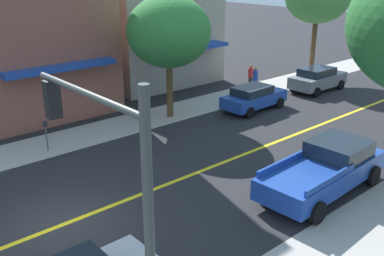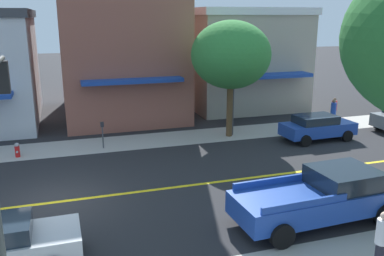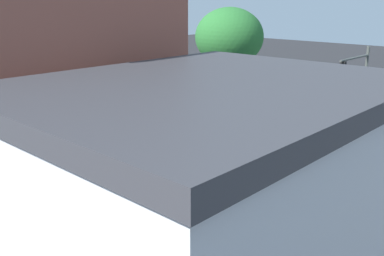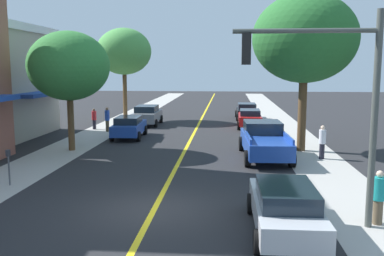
% 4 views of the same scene
% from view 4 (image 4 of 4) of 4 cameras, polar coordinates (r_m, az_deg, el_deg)
% --- Properties ---
extents(ground_plane, '(140.00, 140.00, 0.00)m').
position_cam_4_polar(ground_plane, '(14.60, -5.04, -10.71)').
color(ground_plane, '#262628').
extents(sidewalk_right, '(2.91, 126.00, 0.01)m').
position_cam_4_polar(sidewalk_right, '(15.08, 22.30, -10.67)').
color(sidewalk_right, '#ADA8A0').
rests_on(sidewalk_right, ground).
extents(road_centerline_stripe, '(0.20, 126.00, 0.00)m').
position_cam_4_polar(road_centerline_stripe, '(14.60, -5.04, -10.70)').
color(road_centerline_stripe, yellow).
rests_on(road_centerline_stripe, ground).
extents(street_tree_left_near, '(4.52, 4.52, 6.68)m').
position_cam_4_polar(street_tree_left_near, '(25.00, -16.07, 7.90)').
color(street_tree_left_near, brown).
rests_on(street_tree_left_near, ground).
extents(street_tree_right_corner, '(4.75, 4.75, 8.06)m').
position_cam_4_polar(street_tree_right_corner, '(38.35, -9.02, 9.99)').
color(street_tree_right_corner, brown).
rests_on(street_tree_right_corner, ground).
extents(street_tree_left_far, '(5.73, 5.73, 8.70)m').
position_cam_4_polar(street_tree_left_far, '(24.72, 14.76, 11.41)').
color(street_tree_left_far, brown).
rests_on(street_tree_left_far, ground).
extents(parking_meter, '(0.12, 0.18, 1.45)m').
position_cam_4_polar(parking_meter, '(18.60, -23.20, -4.19)').
color(parking_meter, '#4C4C51').
rests_on(parking_meter, ground).
extents(traffic_light_mast, '(4.19, 0.32, 6.31)m').
position_cam_4_polar(traffic_light_mast, '(12.96, 18.13, 5.06)').
color(traffic_light_mast, '#474C47').
rests_on(traffic_light_mast, ground).
extents(street_lamp, '(0.70, 0.36, 6.51)m').
position_cam_4_polar(street_lamp, '(25.32, -16.21, 6.24)').
color(street_lamp, '#38383D').
rests_on(street_lamp, ground).
extents(red_sedan_right_curb, '(1.96, 4.12, 1.43)m').
position_cam_4_polar(red_sedan_right_curb, '(33.71, 7.68, 1.34)').
color(red_sedan_right_curb, red).
rests_on(red_sedan_right_curb, ground).
extents(blue_sedan_left_curb, '(2.05, 4.26, 1.46)m').
position_cam_4_polar(blue_sedan_left_curb, '(28.88, -8.36, 0.21)').
color(blue_sedan_left_curb, '#1E429E').
rests_on(blue_sedan_left_curb, ground).
extents(grey_sedan_left_curb, '(2.09, 4.39, 1.60)m').
position_cam_4_polar(grey_sedan_left_curb, '(35.18, -5.97, 1.76)').
color(grey_sedan_left_curb, slate).
rests_on(grey_sedan_left_curb, ground).
extents(silver_sedan_right_curb, '(1.98, 4.68, 1.44)m').
position_cam_4_polar(silver_sedan_right_curb, '(12.67, 12.25, -10.19)').
color(silver_sedan_right_curb, '#B7BABF').
rests_on(silver_sedan_right_curb, ground).
extents(black_sedan_right_curb, '(2.03, 4.23, 1.45)m').
position_cam_4_polar(black_sedan_right_curb, '(39.23, 7.27, 2.29)').
color(black_sedan_right_curb, black).
rests_on(black_sedan_right_curb, ground).
extents(blue_pickup_truck, '(2.57, 5.96, 1.80)m').
position_cam_4_polar(blue_pickup_truck, '(22.71, 9.59, -1.62)').
color(blue_pickup_truck, '#1E429E').
rests_on(blue_pickup_truck, ground).
extents(pedestrian_teal_shirt, '(0.38, 0.38, 1.66)m').
position_cam_4_polar(pedestrian_teal_shirt, '(14.15, 23.56, -8.33)').
color(pedestrian_teal_shirt, brown).
rests_on(pedestrian_teal_shirt, ground).
extents(pedestrian_blue_shirt, '(0.34, 0.34, 1.79)m').
position_cam_4_polar(pedestrian_blue_shirt, '(31.98, -11.20, 1.23)').
color(pedestrian_blue_shirt, brown).
rests_on(pedestrian_blue_shirt, ground).
extents(pedestrian_white_shirt, '(0.35, 0.35, 1.74)m').
position_cam_4_polar(pedestrian_white_shirt, '(23.03, 16.93, -1.69)').
color(pedestrian_white_shirt, black).
rests_on(pedestrian_white_shirt, ground).
extents(pedestrian_red_shirt, '(0.35, 0.35, 1.58)m').
position_cam_4_polar(pedestrian_red_shirt, '(33.35, -12.88, 1.25)').
color(pedestrian_red_shirt, black).
rests_on(pedestrian_red_shirt, ground).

